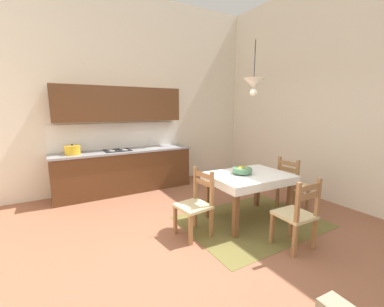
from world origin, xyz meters
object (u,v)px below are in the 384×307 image
(dining_table, at_px, (249,183))
(dining_chair_tv_side, at_px, (196,205))
(dining_chair_camera_side, at_px, (297,215))
(pendant_lamp, at_px, (254,84))
(fruit_bowl, at_px, (242,170))
(kitchen_cabinetry, at_px, (124,152))
(dining_chair_window_side, at_px, (292,185))

(dining_table, relative_size, dining_chair_tv_side, 1.37)
(dining_chair_camera_side, bearing_deg, dining_table, 87.47)
(dining_chair_tv_side, bearing_deg, dining_chair_camera_side, -45.20)
(dining_table, xyz_separation_m, pendant_lamp, (0.08, 0.07, 1.51))
(dining_chair_tv_side, distance_m, dining_chair_camera_side, 1.31)
(dining_chair_camera_side, bearing_deg, dining_chair_tv_side, 134.80)
(dining_table, distance_m, fruit_bowl, 0.23)
(kitchen_cabinetry, distance_m, fruit_bowl, 2.65)
(dining_chair_tv_side, xyz_separation_m, dining_chair_camera_side, (0.93, -0.93, 0.00))
(dining_table, xyz_separation_m, dining_chair_tv_side, (-0.97, 0.01, -0.17))
(kitchen_cabinetry, relative_size, pendant_lamp, 3.52)
(dining_chair_window_side, bearing_deg, pendant_lamp, 171.90)
(kitchen_cabinetry, xyz_separation_m, fruit_bowl, (1.22, -2.35, -0.04))
(kitchen_cabinetry, xyz_separation_m, dining_chair_tv_side, (0.35, -2.40, -0.41))
(dining_chair_window_side, xyz_separation_m, fruit_bowl, (-1.05, 0.12, 0.37))
(dining_chair_window_side, distance_m, pendant_lamp, 1.91)
(dining_chair_window_side, bearing_deg, dining_chair_tv_side, 177.77)
(kitchen_cabinetry, bearing_deg, dining_chair_camera_side, -69.07)
(dining_chair_window_side, bearing_deg, dining_table, 176.37)
(dining_chair_tv_side, height_order, fruit_bowl, dining_chair_tv_side)
(dining_table, relative_size, fruit_bowl, 4.24)
(kitchen_cabinetry, distance_m, dining_table, 2.76)
(kitchen_cabinetry, height_order, fruit_bowl, kitchen_cabinetry)
(fruit_bowl, relative_size, pendant_lamp, 0.37)
(dining_chair_window_side, distance_m, fruit_bowl, 1.12)
(kitchen_cabinetry, relative_size, dining_chair_camera_side, 3.05)
(dining_table, distance_m, pendant_lamp, 1.52)
(dining_chair_tv_side, bearing_deg, dining_table, -0.82)
(pendant_lamp, bearing_deg, fruit_bowl, -179.57)
(kitchen_cabinetry, xyz_separation_m, dining_chair_window_side, (2.28, -2.47, -0.41))
(dining_chair_camera_side, height_order, fruit_bowl, dining_chair_camera_side)
(fruit_bowl, bearing_deg, pendant_lamp, 0.43)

